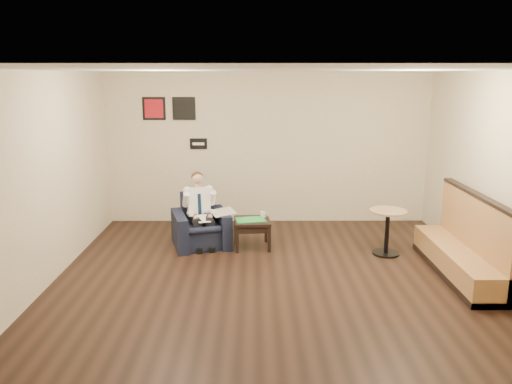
{
  "coord_description": "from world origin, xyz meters",
  "views": [
    {
      "loc": [
        -0.26,
        -6.28,
        2.71
      ],
      "look_at": [
        -0.23,
        1.2,
        0.99
      ],
      "focal_mm": 35.0,
      "sensor_mm": 36.0,
      "label": 1
    }
  ],
  "objects_px": {
    "green_folder": "(250,220)",
    "banquette": "(460,236)",
    "side_table": "(252,233)",
    "smartphone": "(255,217)",
    "cafe_table": "(387,232)",
    "armchair": "(201,221)",
    "coffee_mug": "(263,214)",
    "seated_man": "(202,214)"
  },
  "relations": [
    {
      "from": "side_table",
      "to": "green_folder",
      "type": "xyz_separation_m",
      "value": [
        -0.03,
        -0.02,
        0.24
      ]
    },
    {
      "from": "side_table",
      "to": "coffee_mug",
      "type": "relative_size",
      "value": 5.79
    },
    {
      "from": "armchair",
      "to": "smartphone",
      "type": "bearing_deg",
      "value": -10.91
    },
    {
      "from": "side_table",
      "to": "coffee_mug",
      "type": "height_order",
      "value": "coffee_mug"
    },
    {
      "from": "smartphone",
      "to": "banquette",
      "type": "bearing_deg",
      "value": -19.19
    },
    {
      "from": "side_table",
      "to": "banquette",
      "type": "bearing_deg",
      "value": -21.94
    },
    {
      "from": "side_table",
      "to": "seated_man",
      "type": "bearing_deg",
      "value": -178.68
    },
    {
      "from": "side_table",
      "to": "banquette",
      "type": "relative_size",
      "value": 0.26
    },
    {
      "from": "green_folder",
      "to": "banquette",
      "type": "height_order",
      "value": "banquette"
    },
    {
      "from": "green_folder",
      "to": "seated_man",
      "type": "bearing_deg",
      "value": 179.68
    },
    {
      "from": "smartphone",
      "to": "cafe_table",
      "type": "height_order",
      "value": "cafe_table"
    },
    {
      "from": "seated_man",
      "to": "green_folder",
      "type": "distance_m",
      "value": 0.79
    },
    {
      "from": "green_folder",
      "to": "cafe_table",
      "type": "distance_m",
      "value": 2.16
    },
    {
      "from": "green_folder",
      "to": "cafe_table",
      "type": "xyz_separation_m",
      "value": [
        2.13,
        -0.31,
        -0.12
      ]
    },
    {
      "from": "armchair",
      "to": "coffee_mug",
      "type": "height_order",
      "value": "armchair"
    },
    {
      "from": "armchair",
      "to": "green_folder",
      "type": "distance_m",
      "value": 0.82
    },
    {
      "from": "seated_man",
      "to": "side_table",
      "type": "distance_m",
      "value": 0.88
    },
    {
      "from": "banquette",
      "to": "side_table",
      "type": "bearing_deg",
      "value": 158.06
    },
    {
      "from": "armchair",
      "to": "seated_man",
      "type": "height_order",
      "value": "seated_man"
    },
    {
      "from": "green_folder",
      "to": "smartphone",
      "type": "relative_size",
      "value": 3.21
    },
    {
      "from": "coffee_mug",
      "to": "cafe_table",
      "type": "relative_size",
      "value": 0.14
    },
    {
      "from": "seated_man",
      "to": "side_table",
      "type": "height_order",
      "value": "seated_man"
    },
    {
      "from": "armchair",
      "to": "banquette",
      "type": "xyz_separation_m",
      "value": [
        3.72,
        -1.25,
        0.15
      ]
    },
    {
      "from": "banquette",
      "to": "seated_man",
      "type": "bearing_deg",
      "value": 162.79
    },
    {
      "from": "coffee_mug",
      "to": "smartphone",
      "type": "distance_m",
      "value": 0.15
    },
    {
      "from": "side_table",
      "to": "green_folder",
      "type": "bearing_deg",
      "value": -142.19
    },
    {
      "from": "green_folder",
      "to": "cafe_table",
      "type": "relative_size",
      "value": 0.65
    },
    {
      "from": "side_table",
      "to": "cafe_table",
      "type": "bearing_deg",
      "value": -9.09
    },
    {
      "from": "coffee_mug",
      "to": "cafe_table",
      "type": "height_order",
      "value": "cafe_table"
    },
    {
      "from": "side_table",
      "to": "banquette",
      "type": "distance_m",
      "value": 3.13
    },
    {
      "from": "armchair",
      "to": "banquette",
      "type": "distance_m",
      "value": 3.93
    },
    {
      "from": "coffee_mug",
      "to": "smartphone",
      "type": "xyz_separation_m",
      "value": [
        -0.14,
        0.03,
        -0.04
      ]
    },
    {
      "from": "seated_man",
      "to": "banquette",
      "type": "xyz_separation_m",
      "value": [
        3.69,
        -1.14,
        -0.0
      ]
    },
    {
      "from": "seated_man",
      "to": "smartphone",
      "type": "distance_m",
      "value": 0.87
    },
    {
      "from": "seated_man",
      "to": "cafe_table",
      "type": "distance_m",
      "value": 2.94
    },
    {
      "from": "armchair",
      "to": "coffee_mug",
      "type": "distance_m",
      "value": 1.02
    },
    {
      "from": "smartphone",
      "to": "banquette",
      "type": "height_order",
      "value": "banquette"
    },
    {
      "from": "side_table",
      "to": "smartphone",
      "type": "distance_m",
      "value": 0.29
    },
    {
      "from": "coffee_mug",
      "to": "armchair",
      "type": "bearing_deg",
      "value": -177.11
    },
    {
      "from": "side_table",
      "to": "coffee_mug",
      "type": "distance_m",
      "value": 0.36
    },
    {
      "from": "seated_man",
      "to": "cafe_table",
      "type": "xyz_separation_m",
      "value": [
        2.91,
        -0.32,
        -0.22
      ]
    },
    {
      "from": "armchair",
      "to": "green_folder",
      "type": "bearing_deg",
      "value": -23.97
    }
  ]
}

